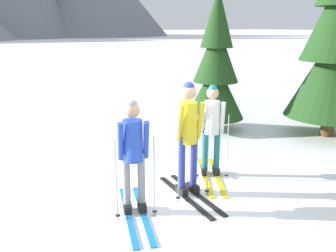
% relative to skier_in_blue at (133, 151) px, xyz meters
% --- Properties ---
extents(ground_plane, '(400.00, 400.00, 0.00)m').
position_rel_skier_in_blue_xyz_m(ground_plane, '(0.79, 0.16, -0.96)').
color(ground_plane, white).
extents(skier_in_blue, '(0.85, 1.81, 1.71)m').
position_rel_skier_in_blue_xyz_m(skier_in_blue, '(0.00, 0.00, 0.00)').
color(skier_in_blue, '#1E84D1').
rests_on(skier_in_blue, ground).
extents(skier_in_yellow, '(0.61, 1.72, 1.87)m').
position_rel_skier_in_blue_xyz_m(skier_in_yellow, '(1.02, 0.09, 0.09)').
color(skier_in_yellow, black).
rests_on(skier_in_yellow, ground).
extents(skier_in_white, '(1.14, 1.73, 1.69)m').
position_rel_skier_in_blue_xyz_m(skier_in_white, '(1.83, 0.56, -0.01)').
color(skier_in_white, yellow).
rests_on(skier_in_white, ground).
extents(pine_tree_mid, '(1.51, 1.51, 3.65)m').
position_rel_skier_in_blue_xyz_m(pine_tree_mid, '(3.74, 2.95, 0.71)').
color(pine_tree_mid, '#51381E').
rests_on(pine_tree_mid, ground).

